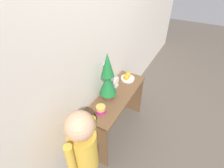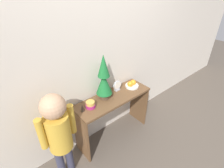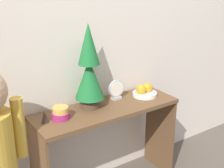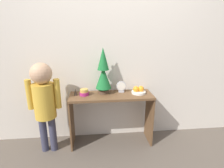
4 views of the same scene
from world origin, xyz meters
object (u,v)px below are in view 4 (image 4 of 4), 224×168
object	(u,v)px
figurine	(75,92)
child_figure	(44,98)
desk_clock	(121,87)
fruit_bowl	(139,91)
singing_bowl	(84,92)
mini_tree	(103,72)

from	to	relation	value
figurine	child_figure	size ratio (longest dim) A/B	0.08
desk_clock	fruit_bowl	bearing A→B (deg)	-15.86
singing_bowl	figurine	xyz separation A→B (m)	(-0.11, 0.01, 0.01)
desk_clock	child_figure	xyz separation A→B (m)	(-0.96, -0.17, -0.05)
singing_bowl	figurine	distance (m)	0.11
mini_tree	singing_bowl	distance (m)	0.36
desk_clock	mini_tree	bearing A→B (deg)	-176.61
figurine	desk_clock	bearing A→B (deg)	5.87
fruit_bowl	figurine	xyz separation A→B (m)	(-0.82, 0.00, 0.01)
child_figure	fruit_bowl	bearing A→B (deg)	5.41
singing_bowl	figurine	bearing A→B (deg)	177.10
figurine	child_figure	bearing A→B (deg)	-162.64
mini_tree	singing_bowl	bearing A→B (deg)	-168.09
mini_tree	singing_bowl	size ratio (longest dim) A/B	5.09
fruit_bowl	singing_bowl	bearing A→B (deg)	-179.63
fruit_bowl	figurine	size ratio (longest dim) A/B	2.06
desk_clock	figurine	size ratio (longest dim) A/B	1.68
singing_bowl	desk_clock	size ratio (longest dim) A/B	0.77
mini_tree	fruit_bowl	size ratio (longest dim) A/B	3.20
singing_bowl	child_figure	bearing A→B (deg)	-167.15
singing_bowl	figurine	size ratio (longest dim) A/B	1.30
mini_tree	child_figure	size ratio (longest dim) A/B	0.52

